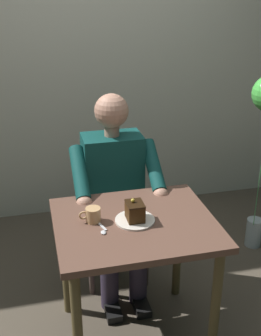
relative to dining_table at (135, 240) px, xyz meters
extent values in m
plane|color=#504639|center=(0.00, 0.00, -0.63)|extent=(14.00, 14.00, 0.00)
cube|color=beige|center=(0.00, -1.61, 0.87)|extent=(6.40, 0.12, 3.00)
cube|color=brown|center=(0.00, 0.00, 0.10)|extent=(0.81, 0.69, 0.04)
cylinder|color=brown|center=(-0.35, 0.28, -0.27)|extent=(0.05, 0.05, 0.73)
cylinder|color=brown|center=(0.35, 0.28, -0.27)|extent=(0.05, 0.05, 0.73)
cylinder|color=brown|center=(-0.35, -0.28, -0.27)|extent=(0.05, 0.05, 0.73)
cylinder|color=brown|center=(0.35, -0.28, -0.27)|extent=(0.05, 0.05, 0.73)
cube|color=#4E3D37|center=(0.00, -0.59, -0.22)|extent=(0.42, 0.42, 0.04)
cube|color=#4E3D37|center=(0.00, -0.78, 0.03)|extent=(0.38, 0.04, 0.45)
cylinder|color=#4E3D37|center=(-0.18, -0.41, -0.42)|extent=(0.04, 0.04, 0.42)
cylinder|color=#4E3D37|center=(0.18, -0.41, -0.42)|extent=(0.04, 0.04, 0.42)
cylinder|color=#4E3D37|center=(-0.18, -0.77, -0.42)|extent=(0.04, 0.04, 0.42)
cylinder|color=#4E3D37|center=(0.18, -0.77, -0.42)|extent=(0.04, 0.04, 0.42)
cube|color=#0F433F|center=(0.00, -0.57, 0.09)|extent=(0.36, 0.22, 0.57)
sphere|color=tan|center=(0.00, -0.57, 0.53)|extent=(0.20, 0.20, 0.20)
cylinder|color=tan|center=(0.00, -0.57, 0.41)|extent=(0.09, 0.09, 0.06)
cylinder|color=#0F433F|center=(-0.22, -0.43, 0.22)|extent=(0.08, 0.33, 0.26)
sphere|color=tan|center=(-0.22, -0.27, 0.10)|extent=(0.09, 0.09, 0.09)
cylinder|color=#0F433F|center=(0.22, -0.43, 0.22)|extent=(0.08, 0.33, 0.26)
sphere|color=tan|center=(0.22, -0.27, 0.10)|extent=(0.09, 0.09, 0.09)
cylinder|color=#31283A|center=(-0.09, -0.45, -0.22)|extent=(0.13, 0.38, 0.14)
cylinder|color=#31283A|center=(0.09, -0.45, -0.22)|extent=(0.13, 0.38, 0.14)
cylinder|color=#31283A|center=(-0.09, -0.27, -0.43)|extent=(0.11, 0.11, 0.40)
cube|color=black|center=(-0.09, -0.21, -0.61)|extent=(0.09, 0.22, 0.05)
cylinder|color=#31283A|center=(0.09, -0.27, -0.43)|extent=(0.11, 0.11, 0.40)
cube|color=black|center=(0.09, -0.21, -0.61)|extent=(0.09, 0.22, 0.05)
cylinder|color=silver|center=(0.00, 0.00, 0.12)|extent=(0.20, 0.20, 0.01)
cube|color=#3A220D|center=(0.00, 0.00, 0.17)|extent=(0.08, 0.10, 0.08)
cube|color=black|center=(0.00, 0.00, 0.21)|extent=(0.08, 0.11, 0.01)
sphere|color=gold|center=(0.01, -0.01, 0.23)|extent=(0.02, 0.02, 0.02)
cylinder|color=tan|center=(0.20, -0.05, 0.15)|extent=(0.08, 0.08, 0.08)
torus|color=tan|center=(0.25, -0.05, 0.16)|extent=(0.05, 0.01, 0.05)
cylinder|color=black|center=(0.20, -0.05, 0.19)|extent=(0.07, 0.07, 0.01)
cube|color=silver|center=(0.18, 0.01, 0.12)|extent=(0.04, 0.11, 0.01)
ellipsoid|color=silver|center=(0.18, 0.08, 0.12)|extent=(0.03, 0.04, 0.01)
cylinder|color=#B2C1C6|center=(-1.10, -0.67, -0.52)|extent=(0.12, 0.12, 0.22)
cylinder|color=#4C9956|center=(-1.05, -0.60, 0.01)|extent=(0.01, 0.01, 0.85)
camera|label=1|loc=(0.47, 1.85, 1.25)|focal=46.59mm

